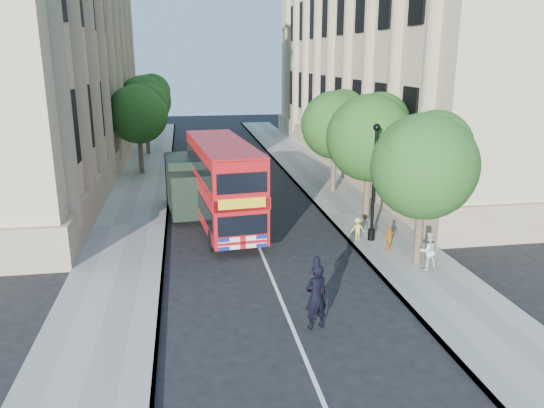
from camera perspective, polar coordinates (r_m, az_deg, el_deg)
name	(u,v)px	position (r m, az deg, el deg)	size (l,w,h in m)	color
ground	(286,313)	(17.47, 1.56, -11.65)	(120.00, 120.00, 0.00)	black
pavement_right	(358,215)	(27.87, 9.26, -1.15)	(3.50, 80.00, 0.12)	gray
pavement_left	(131,226)	(26.59, -14.95, -2.31)	(3.50, 80.00, 0.12)	gray
building_right	(407,42)	(42.70, 14.30, 16.50)	(12.00, 38.00, 18.00)	#C4B488
building_left	(16,41)	(40.70, -25.87, 15.53)	(12.00, 38.00, 18.00)	#C4B488
tree_right_near	(425,160)	(20.65, 16.16, 4.53)	(4.00, 4.00, 6.08)	#473828
tree_right_mid	(371,133)	(26.08, 10.56, 7.52)	(4.20, 4.20, 6.37)	#473828
tree_right_far	(336,121)	(31.75, 6.86, 8.84)	(4.00, 4.00, 6.15)	#473828
tree_left_far	(139,111)	(37.55, -14.15, 9.71)	(4.00, 4.00, 6.30)	#473828
tree_left_back	(146,98)	(45.48, -13.43, 11.04)	(4.20, 4.20, 6.65)	#473828
lamp_post	(374,188)	(23.35, 10.88, 1.73)	(0.32, 0.32, 5.16)	black
double_decker_bus	(223,182)	(25.31, -5.32, 2.40)	(3.18, 8.97, 4.06)	#A60B0F
box_van	(189,187)	(27.97, -8.97, 1.81)	(2.50, 5.22, 2.89)	black
police_constable	(316,297)	(16.21, 4.74, -9.91)	(0.75, 0.49, 2.06)	black
woman_pedestrian	(428,251)	(21.06, 16.46, -4.85)	(0.73, 0.57, 1.49)	beige
child_a	(389,238)	(22.70, 12.50, -3.63)	(0.64, 0.26, 1.08)	#C67623
child_b	(358,229)	(23.79, 9.19, -2.65)	(0.66, 0.38, 1.01)	gold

